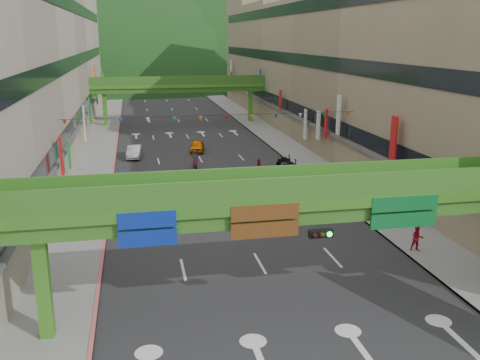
{
  "coord_description": "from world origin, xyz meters",
  "views": [
    {
      "loc": [
        -6.79,
        -16.18,
        12.88
      ],
      "look_at": [
        0.0,
        18.0,
        3.5
      ],
      "focal_mm": 40.0,
      "sensor_mm": 36.0,
      "label": 1
    }
  ],
  "objects_px": {
    "car_silver": "(134,152)",
    "car_yellow": "(197,146)",
    "scooter_rider_mid": "(259,169)",
    "pedestrian_red": "(417,241)",
    "scooter_rider_near": "(250,211)",
    "overpass_near": "(315,214)"
  },
  "relations": [
    {
      "from": "car_silver",
      "to": "car_yellow",
      "type": "relative_size",
      "value": 1.06
    },
    {
      "from": "scooter_rider_mid",
      "to": "car_yellow",
      "type": "distance_m",
      "value": 14.29
    },
    {
      "from": "pedestrian_red",
      "to": "car_silver",
      "type": "bearing_deg",
      "value": 129.89
    },
    {
      "from": "scooter_rider_near",
      "to": "car_silver",
      "type": "bearing_deg",
      "value": 108.61
    },
    {
      "from": "car_silver",
      "to": "car_yellow",
      "type": "bearing_deg",
      "value": 20.69
    },
    {
      "from": "pedestrian_red",
      "to": "car_yellow",
      "type": "bearing_deg",
      "value": 117.66
    },
    {
      "from": "scooter_rider_mid",
      "to": "car_yellow",
      "type": "height_order",
      "value": "scooter_rider_mid"
    },
    {
      "from": "car_silver",
      "to": "pedestrian_red",
      "type": "xyz_separation_m",
      "value": [
        16.8,
        -30.49,
        0.12
      ]
    },
    {
      "from": "car_silver",
      "to": "car_yellow",
      "type": "height_order",
      "value": "car_silver"
    },
    {
      "from": "car_silver",
      "to": "scooter_rider_mid",
      "type": "bearing_deg",
      "value": -40.53
    },
    {
      "from": "scooter_rider_mid",
      "to": "car_silver",
      "type": "distance_m",
      "value": 16.29
    },
    {
      "from": "car_silver",
      "to": "pedestrian_red",
      "type": "relative_size",
      "value": 2.59
    },
    {
      "from": "overpass_near",
      "to": "pedestrian_red",
      "type": "height_order",
      "value": "overpass_near"
    },
    {
      "from": "scooter_rider_near",
      "to": "pedestrian_red",
      "type": "xyz_separation_m",
      "value": [
        8.92,
        -7.09,
        -0.17
      ]
    },
    {
      "from": "overpass_near",
      "to": "scooter_rider_mid",
      "type": "distance_m",
      "value": 25.62
    },
    {
      "from": "scooter_rider_near",
      "to": "car_yellow",
      "type": "distance_m",
      "value": 25.33
    },
    {
      "from": "scooter_rider_near",
      "to": "car_yellow",
      "type": "relative_size",
      "value": 0.53
    },
    {
      "from": "overpass_near",
      "to": "pedestrian_red",
      "type": "relative_size",
      "value": 17.73
    },
    {
      "from": "car_yellow",
      "to": "pedestrian_red",
      "type": "xyz_separation_m",
      "value": [
        9.67,
        -32.41,
        0.13
      ]
    },
    {
      "from": "overpass_near",
      "to": "car_silver",
      "type": "height_order",
      "value": "overpass_near"
    },
    {
      "from": "car_yellow",
      "to": "pedestrian_red",
      "type": "relative_size",
      "value": 2.44
    },
    {
      "from": "scooter_rider_mid",
      "to": "car_silver",
      "type": "xyz_separation_m",
      "value": [
        -11.28,
        11.75,
        -0.37
      ]
    }
  ]
}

